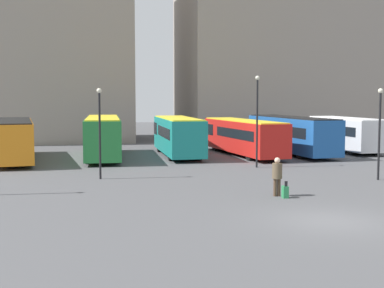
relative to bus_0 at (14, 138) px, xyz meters
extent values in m
plane|color=#4C4C4F|center=(13.18, -22.39, -1.59)|extent=(160.00, 160.00, 0.00)
cube|color=gray|center=(1.28, 18.12, 9.37)|extent=(17.66, 12.57, 21.92)
cube|color=orange|center=(0.01, -0.10, -0.04)|extent=(3.49, 11.83, 2.55)
cube|color=black|center=(-0.42, 4.66, 0.28)|extent=(2.67, 2.35, 0.97)
cube|color=black|center=(0.10, -1.14, 0.28)|extent=(3.14, 7.65, 0.77)
cube|color=black|center=(0.01, -0.10, 1.28)|extent=(3.27, 11.58, 0.08)
cylinder|color=black|center=(-0.32, 3.50, -1.09)|extent=(2.43, 1.21, 1.00)
cylinder|color=black|center=(0.33, -3.70, -1.09)|extent=(2.43, 1.21, 1.00)
cube|color=#237A38|center=(6.29, 0.29, 0.03)|extent=(3.16, 11.47, 2.70)
cube|color=black|center=(6.58, 4.93, 0.37)|extent=(2.63, 2.23, 1.03)
cube|color=black|center=(6.22, -0.72, 0.37)|extent=(2.94, 7.40, 0.81)
cube|color=yellow|center=(6.29, 0.29, 1.42)|extent=(2.95, 11.23, 0.08)
cylinder|color=black|center=(6.51, 3.80, -1.10)|extent=(2.42, 1.13, 0.99)
cylinder|color=black|center=(6.07, -3.21, -1.10)|extent=(2.42, 1.13, 0.99)
cube|color=#19847F|center=(12.03, 0.43, -0.01)|extent=(2.84, 10.44, 2.59)
cube|color=black|center=(12.18, 4.67, 0.32)|extent=(2.59, 1.99, 0.98)
cube|color=black|center=(12.00, -0.50, 0.32)|extent=(2.74, 6.72, 0.78)
cube|color=yellow|center=(12.03, 0.43, 1.33)|extent=(2.64, 10.23, 0.08)
cylinder|color=black|center=(12.14, 3.64, -1.07)|extent=(2.42, 1.13, 1.05)
cylinder|color=black|center=(11.92, -2.78, -1.07)|extent=(2.42, 1.13, 1.05)
cube|color=red|center=(17.13, -0.15, -0.11)|extent=(3.33, 11.76, 2.40)
cube|color=black|center=(16.75, 4.59, 0.19)|extent=(2.60, 2.32, 0.91)
cube|color=black|center=(17.21, -1.19, 0.19)|extent=(3.02, 7.60, 0.72)
cube|color=yellow|center=(17.13, -0.15, 1.13)|extent=(3.12, 11.52, 0.08)
cylinder|color=black|center=(16.84, 3.44, -1.09)|extent=(2.38, 1.19, 1.01)
cylinder|color=black|center=(17.42, -3.74, -1.09)|extent=(2.38, 1.19, 1.01)
cube|color=#1E56A3|center=(21.24, 0.11, -0.01)|extent=(3.12, 12.10, 2.62)
cube|color=black|center=(20.98, 5.02, 0.32)|extent=(2.64, 2.33, 1.00)
cube|color=black|center=(21.29, -0.97, 0.32)|extent=(2.92, 7.80, 0.79)
cube|color=black|center=(21.24, 0.11, 1.34)|extent=(2.91, 11.85, 0.08)
cylinder|color=black|center=(21.04, 3.82, -1.11)|extent=(2.44, 1.09, 0.97)
cylinder|color=black|center=(21.43, -3.60, -1.11)|extent=(2.44, 1.09, 0.97)
cube|color=silver|center=(26.35, 0.67, -0.07)|extent=(2.54, 9.12, 2.46)
cube|color=black|center=(26.31, 4.40, 0.24)|extent=(2.51, 1.70, 0.93)
cube|color=black|center=(26.36, -0.15, 0.24)|extent=(2.54, 5.85, 0.74)
cube|color=white|center=(26.35, 0.67, 1.20)|extent=(2.34, 8.94, 0.08)
cylinder|color=black|center=(26.32, 3.49, -1.06)|extent=(2.36, 1.10, 1.07)
cylinder|color=black|center=(26.38, -2.15, -1.06)|extent=(2.36, 1.10, 1.07)
cylinder|color=#4C3828|center=(13.05, -17.29, -1.19)|extent=(0.17, 0.17, 0.81)
cylinder|color=#4C3828|center=(13.22, -17.31, -1.19)|extent=(0.17, 0.17, 0.81)
cylinder|color=brown|center=(13.14, -17.30, -0.43)|extent=(0.50, 0.50, 0.70)
sphere|color=beige|center=(13.14, -17.30, 0.06)|extent=(0.26, 0.26, 0.26)
cube|color=#28844C|center=(13.34, -17.77, -1.32)|extent=(0.28, 0.39, 0.54)
cube|color=black|center=(13.32, -17.90, -0.93)|extent=(0.13, 0.04, 0.24)
cylinder|color=black|center=(15.63, -7.53, 1.24)|extent=(0.12, 0.12, 5.66)
sphere|color=beige|center=(15.63, -7.53, 4.15)|extent=(0.28, 0.28, 0.28)
cylinder|color=black|center=(5.53, -10.28, 0.80)|extent=(0.12, 0.12, 4.79)
sphere|color=beige|center=(5.53, -10.28, 3.28)|extent=(0.28, 0.28, 0.28)
cylinder|color=black|center=(20.35, -13.96, 0.79)|extent=(0.12, 0.12, 4.77)
sphere|color=beige|center=(20.35, -13.96, 3.26)|extent=(0.28, 0.28, 0.28)
camera|label=1|loc=(4.06, -39.97, 2.90)|focal=50.00mm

